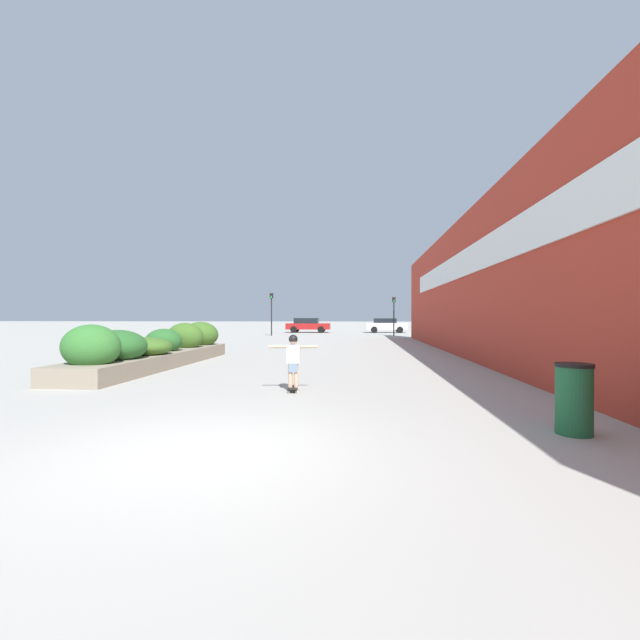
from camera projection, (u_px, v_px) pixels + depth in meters
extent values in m
plane|color=#A3A099|center=(204.00, 454.00, 5.21)|extent=(300.00, 300.00, 0.00)
cube|color=#B23323|center=(472.00, 286.00, 16.98)|extent=(0.60, 34.57, 5.79)
cube|color=white|center=(460.00, 265.00, 17.56)|extent=(0.06, 22.76, 1.04)
cube|color=gray|center=(158.00, 359.00, 14.48)|extent=(1.64, 9.32, 0.48)
ellipsoid|color=#33702D|center=(91.00, 347.00, 10.89)|extent=(1.47, 1.23, 1.14)
ellipsoid|color=#286028|center=(117.00, 346.00, 12.12)|extent=(1.57, 1.74, 0.94)
ellipsoid|color=#3D6623|center=(146.00, 347.00, 13.53)|extent=(1.56, 1.56, 0.63)
ellipsoid|color=#286028|center=(164.00, 341.00, 14.99)|extent=(1.26, 1.22, 0.89)
ellipsoid|color=#3D6623|center=(185.00, 337.00, 16.71)|extent=(1.42, 1.17, 1.10)
ellipsoid|color=#3D6623|center=(200.00, 335.00, 18.38)|extent=(1.49, 1.63, 1.12)
cube|color=black|center=(293.00, 387.00, 9.59)|extent=(0.28, 0.64, 0.01)
cylinder|color=beige|center=(290.00, 388.00, 9.80)|extent=(0.07, 0.06, 0.06)
cylinder|color=beige|center=(298.00, 388.00, 9.81)|extent=(0.07, 0.06, 0.06)
cylinder|color=beige|center=(288.00, 392.00, 9.37)|extent=(0.07, 0.06, 0.06)
cylinder|color=beige|center=(297.00, 392.00, 9.38)|extent=(0.07, 0.06, 0.06)
cylinder|color=tan|center=(290.00, 375.00, 9.59)|extent=(0.11, 0.11, 0.54)
cylinder|color=tan|center=(296.00, 375.00, 9.59)|extent=(0.11, 0.11, 0.54)
cube|color=slate|center=(293.00, 367.00, 9.59)|extent=(0.21, 0.18, 0.19)
cube|color=#B2B2B7|center=(293.00, 354.00, 9.58)|extent=(0.32, 0.18, 0.42)
cylinder|color=tan|center=(277.00, 347.00, 9.58)|extent=(0.40, 0.11, 0.07)
cylinder|color=tan|center=(309.00, 347.00, 9.59)|extent=(0.40, 0.11, 0.07)
sphere|color=tan|center=(293.00, 340.00, 9.58)|extent=(0.18, 0.18, 0.18)
sphere|color=black|center=(293.00, 339.00, 9.58)|extent=(0.20, 0.20, 0.20)
cylinder|color=#1E5B33|center=(574.00, 401.00, 6.08)|extent=(0.48, 0.48, 0.96)
cylinder|color=black|center=(574.00, 365.00, 6.07)|extent=(0.51, 0.51, 0.05)
cube|color=silver|center=(386.00, 326.00, 45.09)|extent=(4.25, 1.77, 0.70)
cube|color=black|center=(385.00, 321.00, 45.10)|extent=(2.34, 1.55, 0.48)
cylinder|color=black|center=(398.00, 329.00, 45.81)|extent=(0.67, 0.22, 0.67)
cylinder|color=black|center=(400.00, 330.00, 44.14)|extent=(0.67, 0.22, 0.67)
cylinder|color=black|center=(374.00, 329.00, 46.05)|extent=(0.67, 0.22, 0.67)
cylinder|color=black|center=(374.00, 330.00, 44.38)|extent=(0.67, 0.22, 0.67)
cube|color=maroon|center=(308.00, 326.00, 45.54)|extent=(4.62, 1.91, 0.63)
cube|color=black|center=(307.00, 321.00, 45.55)|extent=(2.54, 1.68, 0.57)
cylinder|color=black|center=(322.00, 329.00, 46.31)|extent=(0.70, 0.22, 0.70)
cylinder|color=black|center=(321.00, 330.00, 44.51)|extent=(0.70, 0.22, 0.70)
cylinder|color=black|center=(296.00, 329.00, 46.57)|extent=(0.70, 0.22, 0.70)
cylinder|color=black|center=(294.00, 330.00, 44.76)|extent=(0.70, 0.22, 0.70)
cylinder|color=black|center=(271.00, 317.00, 38.07)|extent=(0.11, 0.11, 3.34)
cube|color=black|center=(271.00, 296.00, 38.06)|extent=(0.28, 0.20, 0.45)
sphere|color=#2D2823|center=(271.00, 294.00, 37.94)|extent=(0.15, 0.15, 0.15)
sphere|color=#2D2823|center=(271.00, 296.00, 37.94)|extent=(0.15, 0.15, 0.15)
sphere|color=green|center=(271.00, 297.00, 37.94)|extent=(0.15, 0.15, 0.15)
cylinder|color=black|center=(394.00, 319.00, 37.34)|extent=(0.11, 0.11, 2.96)
cube|color=black|center=(394.00, 300.00, 37.33)|extent=(0.28, 0.20, 0.45)
sphere|color=#2D2823|center=(394.00, 298.00, 37.21)|extent=(0.15, 0.15, 0.15)
sphere|color=#2D2823|center=(394.00, 300.00, 37.21)|extent=(0.15, 0.15, 0.15)
sphere|color=green|center=(394.00, 301.00, 37.21)|extent=(0.15, 0.15, 0.15)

